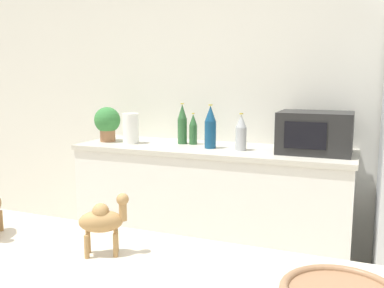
{
  "coord_description": "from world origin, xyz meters",
  "views": [
    {
      "loc": [
        0.56,
        -0.54,
        1.43
      ],
      "look_at": [
        -0.2,
        1.35,
        1.11
      ],
      "focal_mm": 40.0,
      "sensor_mm": 36.0,
      "label": 1
    }
  ],
  "objects_px": {
    "potted_plant": "(107,122)",
    "back_bottle_0": "(241,133)",
    "paper_towel_roll": "(131,128)",
    "back_bottle_2": "(210,127)",
    "back_bottle_1": "(182,124)",
    "back_bottle_3": "(193,129)",
    "microwave": "(315,133)",
    "camel_figurine": "(103,220)"
  },
  "relations": [
    {
      "from": "potted_plant",
      "to": "back_bottle_0",
      "type": "height_order",
      "value": "potted_plant"
    },
    {
      "from": "paper_towel_roll",
      "to": "back_bottle_2",
      "type": "relative_size",
      "value": 0.74
    },
    {
      "from": "back_bottle_1",
      "to": "back_bottle_3",
      "type": "height_order",
      "value": "back_bottle_1"
    },
    {
      "from": "potted_plant",
      "to": "back_bottle_3",
      "type": "relative_size",
      "value": 1.14
    },
    {
      "from": "paper_towel_roll",
      "to": "back_bottle_0",
      "type": "bearing_deg",
      "value": 0.52
    },
    {
      "from": "potted_plant",
      "to": "paper_towel_roll",
      "type": "height_order",
      "value": "potted_plant"
    },
    {
      "from": "back_bottle_3",
      "to": "potted_plant",
      "type": "bearing_deg",
      "value": -170.89
    },
    {
      "from": "back_bottle_2",
      "to": "microwave",
      "type": "bearing_deg",
      "value": 5.61
    },
    {
      "from": "microwave",
      "to": "back_bottle_1",
      "type": "xyz_separation_m",
      "value": [
        -0.99,
        0.05,
        0.01
      ]
    },
    {
      "from": "back_bottle_2",
      "to": "back_bottle_3",
      "type": "relative_size",
      "value": 1.31
    },
    {
      "from": "paper_towel_roll",
      "to": "back_bottle_2",
      "type": "xyz_separation_m",
      "value": [
        0.65,
        0.02,
        0.03
      ]
    },
    {
      "from": "potted_plant",
      "to": "paper_towel_roll",
      "type": "bearing_deg",
      "value": -6.62
    },
    {
      "from": "back_bottle_2",
      "to": "back_bottle_1",
      "type": "bearing_deg",
      "value": 156.25
    },
    {
      "from": "back_bottle_2",
      "to": "camel_figurine",
      "type": "bearing_deg",
      "value": -78.64
    },
    {
      "from": "microwave",
      "to": "camel_figurine",
      "type": "relative_size",
      "value": 2.89
    },
    {
      "from": "back_bottle_1",
      "to": "back_bottle_0",
      "type": "bearing_deg",
      "value": -14.22
    },
    {
      "from": "camel_figurine",
      "to": "microwave",
      "type": "bearing_deg",
      "value": 80.95
    },
    {
      "from": "microwave",
      "to": "back_bottle_1",
      "type": "relative_size",
      "value": 1.53
    },
    {
      "from": "camel_figurine",
      "to": "paper_towel_roll",
      "type": "bearing_deg",
      "value": 118.05
    },
    {
      "from": "back_bottle_0",
      "to": "camel_figurine",
      "type": "height_order",
      "value": "back_bottle_0"
    },
    {
      "from": "paper_towel_roll",
      "to": "back_bottle_2",
      "type": "distance_m",
      "value": 0.65
    },
    {
      "from": "microwave",
      "to": "back_bottle_0",
      "type": "relative_size",
      "value": 1.83
    },
    {
      "from": "back_bottle_2",
      "to": "camel_figurine",
      "type": "height_order",
      "value": "back_bottle_2"
    },
    {
      "from": "paper_towel_roll",
      "to": "back_bottle_1",
      "type": "distance_m",
      "value": 0.4
    },
    {
      "from": "camel_figurine",
      "to": "back_bottle_1",
      "type": "bearing_deg",
      "value": 107.68
    },
    {
      "from": "potted_plant",
      "to": "paper_towel_roll",
      "type": "xyz_separation_m",
      "value": [
        0.23,
        -0.03,
        -0.04
      ]
    },
    {
      "from": "back_bottle_3",
      "to": "microwave",
      "type": "bearing_deg",
      "value": -3.2
    },
    {
      "from": "potted_plant",
      "to": "back_bottle_3",
      "type": "xyz_separation_m",
      "value": [
        0.69,
        0.11,
        -0.04
      ]
    },
    {
      "from": "back_bottle_3",
      "to": "camel_figurine",
      "type": "xyz_separation_m",
      "value": [
        0.58,
        -2.1,
        0.02
      ]
    },
    {
      "from": "back_bottle_0",
      "to": "back_bottle_1",
      "type": "height_order",
      "value": "back_bottle_1"
    },
    {
      "from": "potted_plant",
      "to": "paper_towel_roll",
      "type": "relative_size",
      "value": 1.18
    },
    {
      "from": "camel_figurine",
      "to": "back_bottle_3",
      "type": "bearing_deg",
      "value": 105.42
    },
    {
      "from": "potted_plant",
      "to": "back_bottle_3",
      "type": "bearing_deg",
      "value": 9.11
    },
    {
      "from": "back_bottle_3",
      "to": "back_bottle_1",
      "type": "bearing_deg",
      "value": -178.3
    },
    {
      "from": "paper_towel_roll",
      "to": "microwave",
      "type": "relative_size",
      "value": 0.49
    },
    {
      "from": "potted_plant",
      "to": "camel_figurine",
      "type": "relative_size",
      "value": 1.66
    },
    {
      "from": "back_bottle_2",
      "to": "back_bottle_3",
      "type": "height_order",
      "value": "back_bottle_2"
    },
    {
      "from": "back_bottle_1",
      "to": "paper_towel_roll",
      "type": "bearing_deg",
      "value": -160.3
    },
    {
      "from": "paper_towel_roll",
      "to": "back_bottle_1",
      "type": "xyz_separation_m",
      "value": [
        0.38,
        0.13,
        0.03
      ]
    },
    {
      "from": "back_bottle_2",
      "to": "camel_figurine",
      "type": "relative_size",
      "value": 1.91
    },
    {
      "from": "back_bottle_1",
      "to": "back_bottle_3",
      "type": "distance_m",
      "value": 0.1
    },
    {
      "from": "paper_towel_roll",
      "to": "back_bottle_1",
      "type": "height_order",
      "value": "back_bottle_1"
    }
  ]
}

